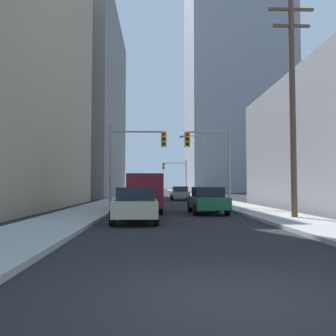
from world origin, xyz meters
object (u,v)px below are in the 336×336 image
at_px(sedan_beige, 136,205).
at_px(traffic_signal_far_right, 176,171).
at_px(traffic_signal_near_right, 210,151).
at_px(sedan_green, 207,200).
at_px(sedan_grey, 180,193).
at_px(cargo_van_maroon, 145,191).
at_px(sedan_black, 148,193).
at_px(traffic_signal_near_left, 135,151).

height_order(sedan_beige, traffic_signal_far_right, traffic_signal_far_right).
bearing_deg(traffic_signal_near_right, sedan_green, -101.16).
relative_size(sedan_grey, traffic_signal_far_right, 0.71).
distance_m(sedan_beige, sedan_grey, 23.56).
bearing_deg(traffic_signal_near_right, sedan_beige, -117.07).
xyz_separation_m(cargo_van_maroon, sedan_beige, (-0.19, -5.99, -0.52)).
distance_m(sedan_green, traffic_signal_near_right, 5.70).
bearing_deg(sedan_black, cargo_van_maroon, -89.64).
height_order(cargo_van_maroon, sedan_black, cargo_van_maroon).
bearing_deg(sedan_green, traffic_signal_far_right, 89.22).
relative_size(sedan_beige, sedan_green, 1.00).
bearing_deg(traffic_signal_far_right, traffic_signal_near_right, -89.35).
xyz_separation_m(sedan_black, traffic_signal_near_left, (-0.65, -13.74, 3.28)).
distance_m(sedan_grey, traffic_signal_near_left, 15.02).
bearing_deg(sedan_grey, cargo_van_maroon, -101.07).
bearing_deg(sedan_green, traffic_signal_near_left, 133.61).
bearing_deg(traffic_signal_far_right, cargo_van_maroon, -96.40).
bearing_deg(cargo_van_maroon, sedan_black, 90.36).
height_order(cargo_van_maroon, traffic_signal_near_left, traffic_signal_near_left).
relative_size(sedan_beige, traffic_signal_near_right, 0.71).
bearing_deg(traffic_signal_near_left, traffic_signal_far_right, 81.74).
xyz_separation_m(sedan_green, traffic_signal_near_right, (0.91, 4.59, 3.24)).
xyz_separation_m(sedan_green, sedan_black, (-3.73, 18.33, 0.00)).
distance_m(cargo_van_maroon, sedan_grey, 17.63).
xyz_separation_m(sedan_green, traffic_signal_far_right, (0.52, 38.32, 3.29)).
bearing_deg(traffic_signal_near_right, traffic_signal_near_left, 180.00).
xyz_separation_m(traffic_signal_near_right, traffic_signal_far_right, (-0.38, 33.73, 0.04)).
bearing_deg(sedan_grey, traffic_signal_near_right, -85.35).
relative_size(sedan_beige, sedan_grey, 0.99).
xyz_separation_m(cargo_van_maroon, sedan_black, (-0.11, 16.97, -0.52)).
relative_size(cargo_van_maroon, sedan_beige, 1.25).
bearing_deg(sedan_grey, traffic_signal_near_left, -106.39).
relative_size(cargo_van_maroon, sedan_grey, 1.24).
bearing_deg(traffic_signal_near_right, sedan_black, 108.64).
bearing_deg(traffic_signal_near_right, traffic_signal_far_right, 90.65).
relative_size(traffic_signal_near_left, traffic_signal_near_right, 1.00).
relative_size(sedan_black, traffic_signal_far_right, 0.71).
distance_m(sedan_beige, traffic_signal_far_right, 43.29).
height_order(cargo_van_maroon, traffic_signal_far_right, traffic_signal_far_right).
bearing_deg(sedan_grey, sedan_beige, -98.71).
distance_m(sedan_green, traffic_signal_near_left, 7.14).
bearing_deg(cargo_van_maroon, traffic_signal_near_left, 103.15).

